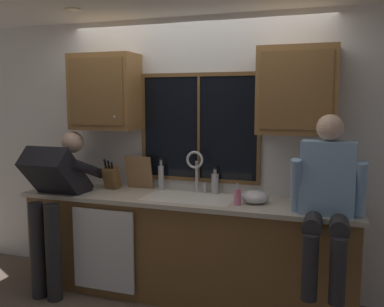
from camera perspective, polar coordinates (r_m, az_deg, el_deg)
back_wall at (r=4.04m, az=0.60°, el=0.05°), size 5.37×0.12×2.55m
ceiling_downlight_left at (r=3.89m, az=-15.94°, el=18.29°), size 0.14×0.14×0.01m
window_glass at (r=3.94m, az=0.98°, el=3.51°), size 1.10×0.02×0.95m
window_frame_top at (r=3.93m, az=0.95°, el=10.68°), size 1.17×0.02×0.04m
window_frame_bottom at (r=3.99m, az=0.92°, el=-3.57°), size 1.17×0.02×0.04m
window_frame_left at (r=4.14m, az=-6.58°, el=3.64°), size 0.03×0.02×0.95m
window_frame_right at (r=3.80m, az=9.13°, el=3.27°), size 0.03×0.02×0.95m
window_mullion_center at (r=3.93m, az=0.92°, el=3.50°), size 0.02×0.02×0.95m
lower_cabinet_run at (r=3.92m, az=-1.05°, el=-12.78°), size 2.97×0.58×0.88m
countertop at (r=3.77m, az=-1.17°, el=-6.30°), size 3.03×0.62×0.04m
dishwasher_front at (r=3.91m, az=-11.97°, el=-12.73°), size 0.60×0.02×0.74m
upper_cabinet_left at (r=4.15m, az=-11.76°, el=8.17°), size 0.64×0.36×0.72m
upper_cabinet_right at (r=3.60m, az=14.13°, el=8.27°), size 0.64×0.36×0.72m
sink at (r=3.78m, az=-0.41°, el=-7.47°), size 0.80×0.46×0.21m
faucet at (r=3.87m, az=0.57°, el=-1.80°), size 0.18×0.09×0.40m
person_standing at (r=4.07m, az=-18.01°, el=-5.15°), size 0.53×0.72×1.48m
person_sitting_on_counter at (r=3.26m, az=17.91°, el=-5.15°), size 0.54×0.61×1.26m
knife_block at (r=4.18m, az=-10.86°, el=-3.28°), size 0.12×0.18×0.32m
cutting_board at (r=4.14m, az=-7.22°, el=-2.58°), size 0.27×0.09×0.32m
mixing_bowl at (r=3.60m, az=8.57°, el=-5.89°), size 0.22×0.22×0.11m
soap_dispenser at (r=3.51m, az=6.20°, el=-5.84°), size 0.06×0.07×0.18m
bottle_green_glass at (r=3.90m, az=3.14°, el=-4.04°), size 0.07×0.07×0.24m
bottle_tall_clear at (r=4.06m, az=-4.22°, el=-3.23°), size 0.05×0.05×0.30m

